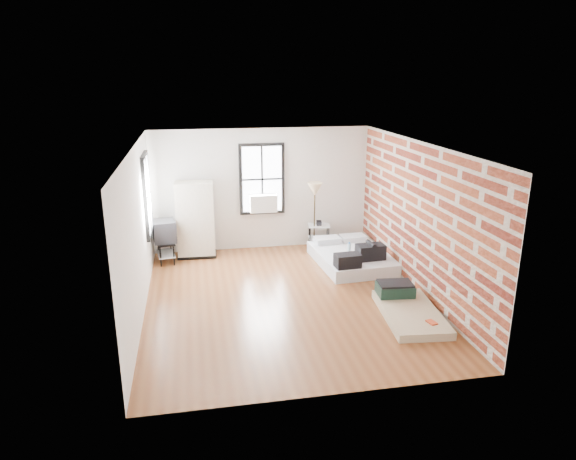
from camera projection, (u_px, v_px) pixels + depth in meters
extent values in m
plane|color=brown|center=(285.00, 299.00, 9.41)|extent=(6.00, 6.00, 0.00)
cube|color=silver|center=(262.00, 189.00, 11.82)|extent=(5.00, 0.01, 2.80)
cube|color=silver|center=(330.00, 295.00, 6.18)|extent=(5.00, 0.01, 2.80)
cube|color=silver|center=(138.00, 234.00, 8.56)|extent=(0.01, 6.00, 2.80)
cube|color=brown|center=(419.00, 219.00, 9.44)|extent=(0.02, 6.00, 2.80)
cube|color=white|center=(285.00, 146.00, 8.59)|extent=(5.00, 6.00, 0.01)
cube|color=white|center=(262.00, 179.00, 11.70)|extent=(0.90, 0.02, 1.50)
cube|color=black|center=(241.00, 180.00, 11.63)|extent=(0.07, 0.08, 1.64)
cube|color=black|center=(283.00, 178.00, 11.80)|extent=(0.07, 0.08, 1.64)
cube|color=black|center=(261.00, 145.00, 11.49)|extent=(0.90, 0.08, 0.07)
cube|color=black|center=(262.00, 212.00, 11.95)|extent=(0.90, 0.08, 0.07)
cube|color=black|center=(262.00, 179.00, 11.69)|extent=(0.04, 0.02, 1.50)
cube|color=black|center=(262.00, 179.00, 11.69)|extent=(0.90, 0.02, 0.04)
cube|color=white|center=(263.00, 203.00, 11.74)|extent=(0.62, 0.30, 0.40)
cube|color=white|center=(148.00, 195.00, 10.18)|extent=(0.02, 0.90, 1.50)
cube|color=black|center=(145.00, 201.00, 9.72)|extent=(0.08, 0.07, 1.64)
cube|color=black|center=(149.00, 190.00, 10.64)|extent=(0.08, 0.07, 1.64)
cube|color=black|center=(144.00, 156.00, 9.95)|extent=(0.08, 0.90, 0.07)
cube|color=black|center=(150.00, 233.00, 10.41)|extent=(0.08, 0.90, 0.07)
cube|color=black|center=(148.00, 195.00, 10.19)|extent=(0.02, 0.04, 1.50)
cube|color=black|center=(148.00, 195.00, 10.19)|extent=(0.02, 0.90, 0.04)
cube|color=silver|center=(352.00, 258.00, 11.10)|extent=(1.59, 2.07, 0.26)
cube|color=silver|center=(327.00, 240.00, 11.69)|extent=(0.60, 0.40, 0.13)
cube|color=silver|center=(353.00, 238.00, 11.84)|extent=(0.60, 0.40, 0.13)
cube|color=black|center=(370.00, 252.00, 10.63)|extent=(0.59, 0.37, 0.31)
cylinder|color=black|center=(371.00, 244.00, 10.58)|extent=(0.11, 0.37, 0.08)
cube|color=black|center=(348.00, 261.00, 10.20)|extent=(0.52, 0.35, 0.27)
cylinder|color=#C0E5F7|center=(349.00, 249.00, 10.96)|extent=(0.07, 0.07, 0.23)
cylinder|color=blue|center=(349.00, 243.00, 10.92)|extent=(0.04, 0.04, 0.03)
cube|color=#C0AD8A|center=(410.00, 313.00, 8.69)|extent=(1.07, 1.80, 0.14)
cube|color=#152F25|center=(395.00, 289.00, 9.23)|extent=(0.68, 0.51, 0.20)
cube|color=black|center=(395.00, 283.00, 9.20)|extent=(0.64, 0.47, 0.04)
cube|color=#AF3A1C|center=(432.00, 322.00, 8.20)|extent=(0.15, 0.20, 0.02)
cube|color=black|center=(197.00, 255.00, 11.62)|extent=(0.88, 0.53, 0.06)
cube|color=beige|center=(195.00, 218.00, 11.37)|extent=(0.84, 0.49, 1.65)
cylinder|color=black|center=(310.00, 239.00, 11.95)|extent=(0.02, 0.02, 0.54)
cylinder|color=black|center=(329.00, 239.00, 11.96)|extent=(0.02, 0.02, 0.54)
cylinder|color=black|center=(309.00, 234.00, 12.27)|extent=(0.02, 0.02, 0.54)
cylinder|color=black|center=(327.00, 234.00, 12.28)|extent=(0.02, 0.02, 0.54)
cube|color=silver|center=(319.00, 225.00, 12.04)|extent=(0.55, 0.47, 0.02)
cube|color=silver|center=(319.00, 237.00, 12.12)|extent=(0.53, 0.45, 0.02)
cube|color=black|center=(319.00, 223.00, 12.02)|extent=(0.14, 0.19, 0.10)
cylinder|color=#332711|center=(314.00, 248.00, 12.10)|extent=(0.23, 0.23, 0.03)
cylinder|color=#332711|center=(314.00, 220.00, 11.90)|extent=(0.03, 0.03, 1.37)
cone|color=tan|center=(315.00, 189.00, 11.69)|extent=(0.34, 0.34, 0.30)
cylinder|color=black|center=(161.00, 256.00, 10.91)|extent=(0.03, 0.03, 0.46)
cylinder|color=black|center=(174.00, 255.00, 10.99)|extent=(0.03, 0.03, 0.46)
cylinder|color=black|center=(158.00, 248.00, 11.41)|extent=(0.03, 0.03, 0.46)
cylinder|color=black|center=(171.00, 247.00, 11.50)|extent=(0.03, 0.03, 0.46)
cube|color=black|center=(165.00, 242.00, 11.14)|extent=(0.46, 0.71, 0.03)
cube|color=silver|center=(166.00, 254.00, 11.22)|extent=(0.44, 0.69, 0.02)
cube|color=black|center=(164.00, 231.00, 11.06)|extent=(0.53, 0.59, 0.46)
cube|color=black|center=(175.00, 230.00, 11.13)|extent=(0.08, 0.44, 0.37)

